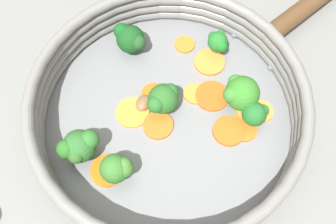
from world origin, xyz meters
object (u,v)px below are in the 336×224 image
Objects in this scene: carrot_slice_5 at (210,62)px; carrot_slice_8 at (185,44)px; carrot_slice_11 at (261,111)px; carrot_slice_6 at (243,128)px; skillet at (168,119)px; broccoli_floret_1 at (218,42)px; carrot_slice_4 at (154,95)px; broccoli_floret_5 at (164,99)px; broccoli_floret_4 at (117,168)px; carrot_slice_1 at (229,131)px; carrot_slice_10 at (158,125)px; broccoli_floret_3 at (130,38)px; carrot_slice_9 at (212,96)px; carrot_slice_2 at (107,171)px; broccoli_floret_0 at (241,93)px; mushroom_piece_0 at (144,103)px; broccoli_floret_6 at (254,114)px; carrot_slice_3 at (195,94)px; broccoli_floret_2 at (79,146)px; carrot_slice_7 at (132,115)px; carrot_slice_0 at (247,110)px.

carrot_slice_5 reaches higher than carrot_slice_8.
carrot_slice_5 is 1.31× the size of carrot_slice_11.
carrot_slice_5 is at bearing -151.91° from carrot_slice_6.
carrot_slice_5 is 1.18× the size of carrot_slice_6.
broccoli_floret_1 is (-0.11, 0.06, 0.03)m from skillet.
broccoli_floret_1 is at bearing 135.69° from carrot_slice_4.
broccoli_floret_4 is at bearing -23.52° from broccoli_floret_5.
carrot_slice_6 is at bearing 36.03° from carrot_slice_8.
carrot_slice_11 is (-0.03, 0.04, -0.00)m from carrot_slice_1.
broccoli_floret_3 is at bearing -154.91° from carrot_slice_10.
carrot_slice_8 is 0.64× the size of carrot_slice_9.
carrot_slice_4 is 1.16× the size of carrot_slice_8.
skillet is 8.03× the size of carrot_slice_2.
carrot_slice_4 and carrot_slice_5 have the same top height.
mushroom_piece_0 is (0.02, -0.13, -0.02)m from broccoli_floret_0.
carrot_slice_1 is 0.15m from carrot_slice_8.
carrot_slice_9 is at bearing -118.73° from broccoli_floret_6.
broccoli_floret_6 is (0.03, 0.08, 0.02)m from carrot_slice_3.
broccoli_floret_2 is at bearing -43.36° from carrot_slice_5.
carrot_slice_1 is at bearing -56.02° from broccoli_floret_6.
carrot_slice_8 is at bearing 159.45° from carrot_slice_4.
carrot_slice_3 and carrot_slice_11 have the same top height.
broccoli_floret_6 is at bearing 94.30° from carrot_slice_7.
carrot_slice_1 is at bearing 17.65° from carrot_slice_5.
broccoli_floret_5 is at bearing 156.48° from broccoli_floret_4.
carrot_slice_8 is 0.89× the size of carrot_slice_11.
carrot_slice_0 is 0.68× the size of carrot_slice_9.
carrot_slice_0 is at bearing -156.36° from broccoli_floret_6.
broccoli_floret_4 and broccoli_floret_5 have the same top height.
broccoli_floret_4 reaches higher than carrot_slice_9.
carrot_slice_10 is at bearing -37.10° from skillet.
carrot_slice_4 is 0.15m from carrot_slice_11.
carrot_slice_11 is 0.04m from broccoli_floret_0.
broccoli_floret_0 is 0.19m from broccoli_floret_4.
mushroom_piece_0 is at bearing -75.17° from carrot_slice_9.
carrot_slice_11 is (-0.02, 0.12, 0.01)m from skillet.
carrot_slice_1 is at bearing 86.59° from carrot_slice_7.
broccoli_floret_5 is at bearing 33.53° from broccoli_floret_3.
broccoli_floret_4 is (0.08, -0.15, 0.03)m from carrot_slice_6.
carrot_slice_10 is 0.04m from broccoli_floret_5.
broccoli_floret_2 is at bearing -56.40° from carrot_slice_9.
skillet is at bearing -56.24° from carrot_slice_9.
broccoli_floret_6 is (0.08, 0.06, 0.02)m from carrot_slice_5.
mushroom_piece_0 is at bearing -43.10° from broccoli_floret_1.
carrot_slice_8 is 0.60× the size of broccoli_floret_2.
carrot_slice_5 is 0.05m from carrot_slice_9.
broccoli_floret_0 is 0.17m from broccoli_floret_3.
carrot_slice_11 is (-0.11, 0.19, 0.00)m from carrot_slice_2.
carrot_slice_9 is at bearing 8.08° from carrot_slice_5.
carrot_slice_9 is (-0.02, -0.05, -0.00)m from carrot_slice_0.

